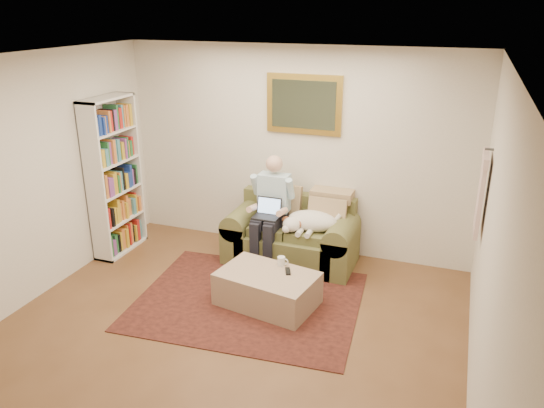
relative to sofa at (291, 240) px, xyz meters
The scene contains 12 objects.
room_shell 2.00m from the sofa, 93.61° to the right, with size 4.51×5.00×2.61m.
rug 1.14m from the sofa, 96.76° to the right, with size 2.37×1.89×0.01m, color black.
sofa is the anchor object (origin of this frame).
seated_man 0.48m from the sofa, 148.55° to the right, with size 0.52×0.75×1.34m, color #8CC3D8, non-canonical shape.
laptop 0.53m from the sofa, 138.98° to the right, with size 0.31×0.24×0.22m.
sleeping_dog 0.45m from the sofa, 15.74° to the right, with size 0.66×0.41×0.24m, color white, non-canonical shape.
ottoman 1.09m from the sofa, 85.43° to the right, with size 1.01×0.65×0.37m, color tan.
coffee_mug 0.88m from the sofa, 79.25° to the right, with size 0.08×0.08×0.10m, color white.
tv_remote 1.02m from the sofa, 74.04° to the right, with size 0.05×0.15×0.02m, color black.
bookshelf 2.37m from the sofa, 168.17° to the right, with size 0.28×0.80×2.00m, color white, non-canonical shape.
wall_mirror 1.68m from the sofa, 90.00° to the left, with size 0.94×0.04×0.72m.
hanging_shirt 2.39m from the sofa, 12.52° to the right, with size 0.06×0.52×0.90m, color beige, non-canonical shape.
Camera 1 is at (1.95, -3.67, 3.03)m, focal length 35.00 mm.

